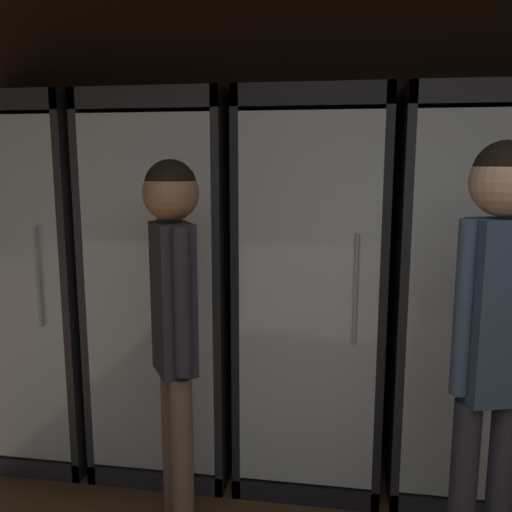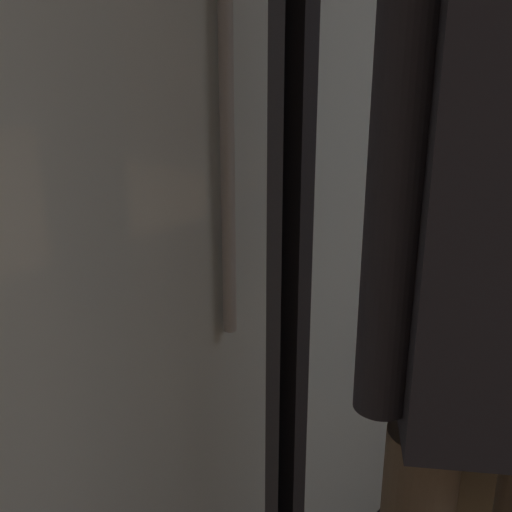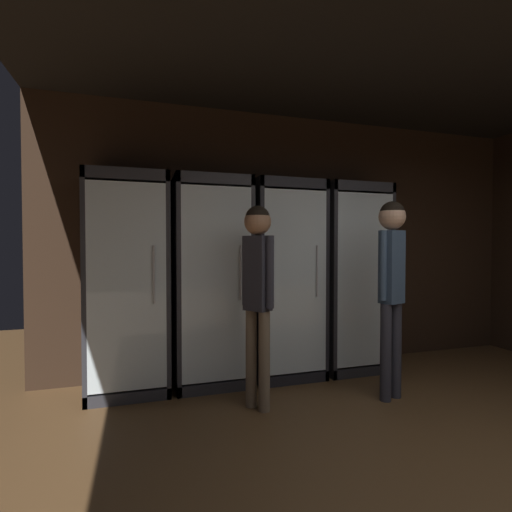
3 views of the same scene
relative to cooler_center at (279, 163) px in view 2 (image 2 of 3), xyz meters
The scene contains 2 objects.
cooler_center is the anchor object (origin of this frame).
cooler_right 0.77m from the cooler_center, ahead, with size 0.72×0.60×2.02m.
Camera 2 is at (-1.70, 1.81, 1.28)m, focal length 43.35 mm.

